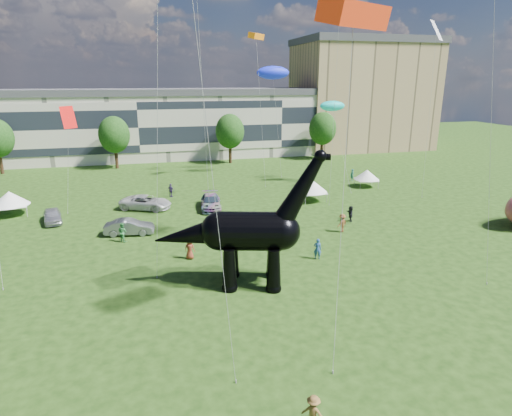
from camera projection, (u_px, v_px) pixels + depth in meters
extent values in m
plane|color=#16330C|center=(264.00, 317.00, 27.91)|extent=(220.00, 220.00, 0.00)
cube|color=beige|center=(139.00, 127.00, 81.81)|extent=(78.00, 11.00, 12.00)
cube|color=tan|center=(362.00, 97.00, 94.40)|extent=(28.00, 18.00, 22.00)
cylinder|color=#382314|center=(1.00, 164.00, 69.57)|extent=(0.56, 0.56, 3.20)
cylinder|color=#382314|center=(117.00, 159.00, 73.80)|extent=(0.56, 0.56, 3.20)
ellipsoid|color=#14380F|center=(114.00, 132.00, 72.43)|extent=(5.20, 5.20, 6.24)
cylinder|color=#382314|center=(230.00, 154.00, 78.49)|extent=(0.56, 0.56, 3.20)
ellipsoid|color=#14380F|center=(230.00, 128.00, 77.12)|extent=(5.20, 5.20, 6.24)
cylinder|color=#382314|center=(322.00, 150.00, 82.71)|extent=(0.56, 0.56, 3.20)
ellipsoid|color=#14380F|center=(323.00, 126.00, 81.34)|extent=(5.20, 5.20, 6.24)
cone|color=black|center=(229.00, 270.00, 31.06)|extent=(1.37, 1.37, 3.23)
sphere|color=black|center=(230.00, 287.00, 31.47)|extent=(1.18, 1.18, 1.18)
cone|color=black|center=(232.00, 257.00, 33.32)|extent=(1.37, 1.37, 3.23)
sphere|color=black|center=(232.00, 273.00, 33.73)|extent=(1.18, 1.18, 1.18)
cone|color=black|center=(274.00, 270.00, 30.98)|extent=(1.37, 1.37, 3.23)
sphere|color=black|center=(274.00, 288.00, 31.39)|extent=(1.18, 1.18, 1.18)
cone|color=black|center=(273.00, 257.00, 33.24)|extent=(1.37, 1.37, 3.23)
sphere|color=black|center=(273.00, 274.00, 33.65)|extent=(1.18, 1.18, 1.18)
cylinder|color=black|center=(251.00, 231.00, 31.40)|extent=(5.13, 4.02, 2.90)
sphere|color=black|center=(220.00, 231.00, 31.46)|extent=(2.90, 2.90, 2.90)
sphere|color=black|center=(281.00, 231.00, 31.35)|extent=(2.80, 2.80, 2.80)
cone|color=black|center=(300.00, 190.00, 30.41)|extent=(4.33, 2.65, 5.69)
sphere|color=black|center=(320.00, 156.00, 29.66)|extent=(0.90, 0.90, 0.90)
cylinder|color=black|center=(325.00, 157.00, 29.67)|extent=(0.85, 0.66, 0.47)
cone|color=black|center=(190.00, 235.00, 31.62)|extent=(6.08, 3.71, 3.16)
imported|color=silver|center=(52.00, 216.00, 46.10)|extent=(2.67, 4.67, 1.50)
imported|color=slate|center=(129.00, 227.00, 42.49)|extent=(4.96, 2.26, 1.58)
imported|color=silver|center=(146.00, 202.00, 50.78)|extent=(6.61, 4.94, 1.67)
imported|color=#595960|center=(211.00, 202.00, 51.00)|extent=(2.90, 5.88, 1.65)
cube|color=white|center=(311.00, 192.00, 54.18)|extent=(3.35, 3.35, 0.13)
cone|color=white|center=(311.00, 186.00, 53.94)|extent=(4.24, 4.24, 1.58)
cylinder|color=#999999|center=(305.00, 200.00, 52.58)|extent=(0.06, 0.06, 1.16)
cylinder|color=#999999|center=(327.00, 198.00, 53.44)|extent=(0.06, 0.06, 1.16)
cylinder|color=#999999|center=(296.00, 194.00, 55.26)|extent=(0.06, 0.06, 1.16)
cylinder|color=#999999|center=(317.00, 193.00, 56.12)|extent=(0.06, 0.06, 1.16)
cube|color=white|center=(366.00, 180.00, 61.36)|extent=(3.22, 3.22, 0.11)
cone|color=white|center=(367.00, 175.00, 61.14)|extent=(4.08, 4.08, 1.40)
cylinder|color=#999999|center=(360.00, 185.00, 60.15)|extent=(0.06, 0.06, 1.03)
cylinder|color=#999999|center=(378.00, 185.00, 60.37)|extent=(0.06, 0.06, 1.03)
cylinder|color=#999999|center=(355.00, 181.00, 62.65)|extent=(0.06, 0.06, 1.03)
cylinder|color=#999999|center=(372.00, 181.00, 62.86)|extent=(0.06, 0.06, 1.03)
cube|color=white|center=(11.00, 205.00, 48.40)|extent=(3.86, 3.86, 0.13)
cone|color=white|center=(10.00, 198.00, 48.15)|extent=(4.89, 4.89, 1.59)
cylinder|color=#999999|center=(27.00, 212.00, 47.98)|extent=(0.06, 0.06, 1.17)
cylinder|color=#999999|center=(26.00, 205.00, 50.50)|extent=(0.06, 0.06, 1.17)
imported|color=#295697|center=(317.00, 249.00, 36.71)|extent=(0.79, 0.66, 1.84)
imported|color=#2D7172|center=(352.00, 175.00, 64.99)|extent=(0.58, 0.74, 1.81)
imported|color=black|center=(350.00, 214.00, 46.41)|extent=(0.82, 1.70, 1.75)
imported|color=brown|center=(190.00, 249.00, 36.70)|extent=(1.07, 0.92, 1.86)
imported|color=#422C63|center=(171.00, 190.00, 55.99)|extent=(1.09, 1.01, 1.79)
imported|color=brown|center=(313.00, 412.00, 18.83)|extent=(1.23, 1.15, 1.67)
imported|color=brown|center=(342.00, 223.00, 43.20)|extent=(1.40, 1.17, 1.89)
imported|color=#358543|center=(123.00, 232.00, 40.64)|extent=(1.14, 1.15, 1.88)
cube|color=red|center=(354.00, 14.00, 22.84)|extent=(4.49, 3.53, 1.61)
ellipsoid|color=#1525E7|center=(273.00, 73.00, 66.17)|extent=(5.65, 4.52, 2.02)
ellipsoid|color=#0CB7B1|center=(332.00, 106.00, 61.42)|extent=(3.50, 4.05, 1.46)
plane|color=red|center=(68.00, 117.00, 48.59)|extent=(2.06, 2.17, 2.48)
cube|color=orange|center=(256.00, 36.00, 61.96)|extent=(2.79, 2.76, 1.04)
plane|color=silver|center=(437.00, 30.00, 53.39)|extent=(3.01, 2.87, 2.44)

